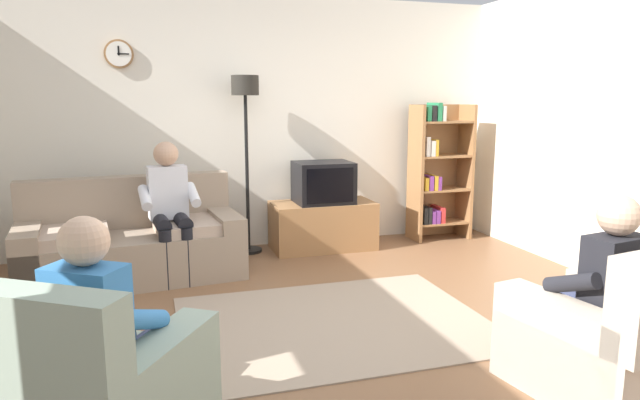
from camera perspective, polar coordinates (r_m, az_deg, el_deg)
ground_plane at (r=3.96m, az=-0.10°, el=-13.88°), size 12.00×12.00×0.00m
back_wall_assembly at (r=6.21m, az=-7.35°, el=7.70°), size 6.20×0.17×2.70m
couch at (r=5.39m, az=-18.47°, el=-4.30°), size 1.98×1.08×0.90m
tv_stand at (r=6.13m, az=0.27°, el=-2.58°), size 1.10×0.56×0.51m
tv at (r=6.02m, az=0.34°, el=1.80°), size 0.60×0.49×0.44m
bookshelf at (r=6.64m, az=11.64°, el=2.95°), size 0.68×0.36×1.57m
floor_lamp at (r=5.89m, az=-7.54°, el=8.53°), size 0.28×0.28×1.85m
armchair_near_window at (r=2.89m, az=-21.84°, el=-17.86°), size 1.15×1.17×0.90m
armchair_near_bookshelf at (r=3.57m, az=27.10°, el=-12.80°), size 0.94×1.00×0.90m
area_rug at (r=4.20m, az=1.46°, el=-12.31°), size 2.20×1.70×0.01m
person_on_couch at (r=5.20m, az=-14.97°, el=-0.29°), size 0.54×0.57×1.24m
person_in_left_armchair at (r=2.83m, az=-21.14°, el=-11.46°), size 0.61×0.64×1.12m
person_in_right_armchair at (r=3.51m, az=26.34°, el=-7.63°), size 0.56×0.58×1.12m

